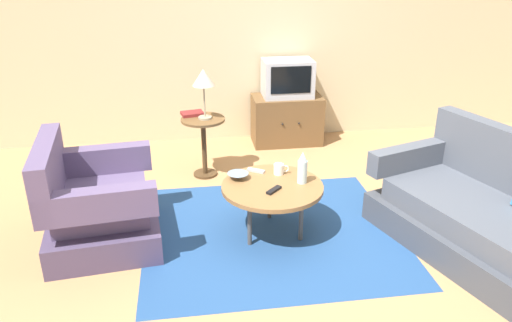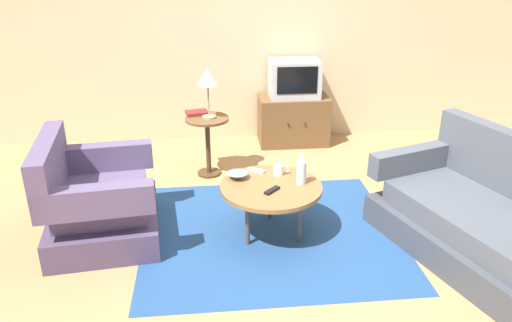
# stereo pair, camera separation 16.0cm
# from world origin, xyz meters

# --- Properties ---
(ground_plane) EXTENTS (16.00, 16.00, 0.00)m
(ground_plane) POSITION_xyz_m (0.00, 0.00, 0.00)
(ground_plane) COLOR #AD7F51
(back_wall) EXTENTS (9.00, 0.12, 2.70)m
(back_wall) POSITION_xyz_m (0.00, 2.38, 1.35)
(back_wall) COLOR #CCB78E
(back_wall) RESTS_ON ground
(area_rug) EXTENTS (2.09, 1.88, 0.00)m
(area_rug) POSITION_xyz_m (-0.11, 0.03, 0.00)
(area_rug) COLOR navy
(area_rug) RESTS_ON ground
(armchair) EXTENTS (0.94, 1.05, 0.87)m
(armchair) POSITION_xyz_m (-1.52, 0.11, 0.30)
(armchair) COLOR #4B3E5C
(armchair) RESTS_ON ground
(couch) EXTENTS (1.45, 2.08, 0.90)m
(couch) POSITION_xyz_m (1.50, -0.57, 0.29)
(couch) COLOR #3E424B
(couch) RESTS_ON ground
(coffee_table) EXTENTS (0.82, 0.82, 0.44)m
(coffee_table) POSITION_xyz_m (-0.11, 0.03, 0.41)
(coffee_table) COLOR olive
(coffee_table) RESTS_ON ground
(side_table) EXTENTS (0.44, 0.44, 0.62)m
(side_table) POSITION_xyz_m (-0.60, 1.25, 0.44)
(side_table) COLOR brown
(side_table) RESTS_ON ground
(tv_stand) EXTENTS (0.81, 0.47, 0.57)m
(tv_stand) POSITION_xyz_m (0.42, 2.06, 0.29)
(tv_stand) COLOR brown
(tv_stand) RESTS_ON ground
(television) EXTENTS (0.57, 0.39, 0.43)m
(television) POSITION_xyz_m (0.42, 2.07, 0.79)
(television) COLOR #B7B7BC
(television) RESTS_ON tv_stand
(table_lamp) EXTENTS (0.22, 0.22, 0.50)m
(table_lamp) POSITION_xyz_m (-0.58, 1.24, 1.02)
(table_lamp) COLOR #9E937A
(table_lamp) RESTS_ON side_table
(vase) EXTENTS (0.08, 0.08, 0.27)m
(vase) POSITION_xyz_m (0.13, 0.04, 0.57)
(vase) COLOR silver
(vase) RESTS_ON coffee_table
(mug) EXTENTS (0.13, 0.08, 0.09)m
(mug) POSITION_xyz_m (-0.02, 0.23, 0.49)
(mug) COLOR white
(mug) RESTS_ON coffee_table
(bowl) EXTENTS (0.18, 0.18, 0.05)m
(bowl) POSITION_xyz_m (-0.37, 0.19, 0.47)
(bowl) COLOR slate
(bowl) RESTS_ON coffee_table
(tv_remote_dark) EXTENTS (0.14, 0.14, 0.02)m
(tv_remote_dark) POSITION_xyz_m (-0.12, -0.08, 0.45)
(tv_remote_dark) COLOR black
(tv_remote_dark) RESTS_ON coffee_table
(tv_remote_silver) EXTENTS (0.15, 0.12, 0.02)m
(tv_remote_silver) POSITION_xyz_m (-0.20, 0.30, 0.45)
(tv_remote_silver) COLOR #B2B2B7
(tv_remote_silver) RESTS_ON coffee_table
(book) EXTENTS (0.25, 0.20, 0.03)m
(book) POSITION_xyz_m (-0.70, 1.37, 0.64)
(book) COLOR maroon
(book) RESTS_ON side_table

